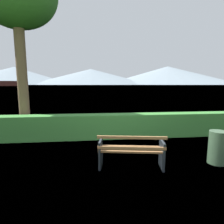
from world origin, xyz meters
name	(u,v)px	position (x,y,z in m)	size (l,w,h in m)	color
ground_plane	(131,167)	(0.00, 0.00, 0.00)	(1400.00, 1400.00, 0.00)	#4C6B33
water_surface	(91,85)	(0.00, 306.83, 0.00)	(620.00, 620.00, 0.00)	#6B8EA3
park_bench	(131,151)	(-0.01, -0.06, 0.42)	(1.65, 0.82, 0.87)	olive
hedge_row	(117,126)	(0.00, 2.60, 0.45)	(9.25, 0.61, 0.90)	#387A33
trash_bin	(217,147)	(2.24, -0.04, 0.42)	(0.44, 0.44, 0.85)	#385138
distant_hills	(107,76)	(47.75, 574.55, 25.97)	(829.47, 402.84, 56.57)	gray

